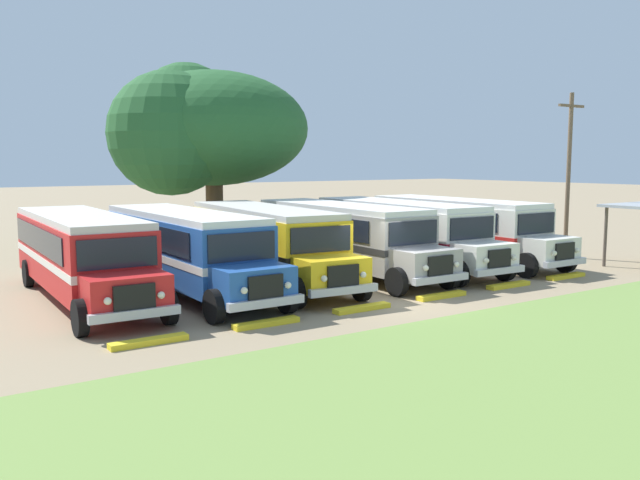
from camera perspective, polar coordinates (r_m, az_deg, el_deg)
The scene contains 16 objects.
ground_plane at distance 22.01m, azimuth 6.10°, elevation -5.21°, with size 220.00×220.00×0.00m, color #937F60.
foreground_grass_strip at distance 16.65m, azimuth 25.66°, elevation -9.79°, with size 80.00×11.74×0.01m, color olive.
parked_bus_slot_0 at distance 23.25m, azimuth -19.85°, elevation -0.98°, with size 2.95×10.87×2.82m.
parked_bus_slot_1 at distance 23.63m, azimuth -11.53°, elevation -0.59°, with size 2.71×10.84×2.82m.
parked_bus_slot_2 at distance 25.29m, azimuth -4.68°, elevation 0.01°, with size 3.51×10.97×2.82m.
parked_bus_slot_3 at distance 27.01m, azimuth 2.00°, elevation 0.46°, with size 2.84×10.86×2.82m.
parked_bus_slot_4 at distance 28.93m, azimuth 6.98°, elevation 0.84°, with size 3.11×10.90×2.82m.
parked_bus_slot_5 at distance 31.20m, azimuth 11.93°, elevation 1.17°, with size 2.83×10.86×2.82m.
curb_wheelstop_0 at distance 17.29m, azimuth -14.54°, elevation -8.47°, with size 2.00×0.36×0.15m, color yellow.
curb_wheelstop_1 at distance 18.64m, azimuth -4.65°, elevation -7.16°, with size 2.00×0.36×0.15m, color yellow.
curb_wheelstop_2 at distance 20.46m, azimuth 3.65°, elevation -5.89°, with size 2.00×0.36×0.15m, color yellow.
curb_wheelstop_3 at distance 22.64m, azimuth 10.44°, elevation -4.75°, with size 2.00×0.36×0.15m, color yellow.
curb_wheelstop_4 at distance 25.09m, azimuth 15.96°, elevation -3.77°, with size 2.00×0.36×0.15m, color yellow.
curb_wheelstop_5 at distance 27.73m, azimuth 20.45°, elevation -2.94°, with size 2.00×0.36×0.15m, color yellow.
broad_shade_tree at distance 36.65m, azimuth -9.82°, elevation 9.57°, with size 11.45×11.50×10.19m.
utility_pole at distance 33.33m, azimuth 20.65°, elevation 5.60°, with size 1.80×0.20×7.73m.
Camera 1 is at (-13.93, -16.41, 4.57)m, focal length 37.09 mm.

